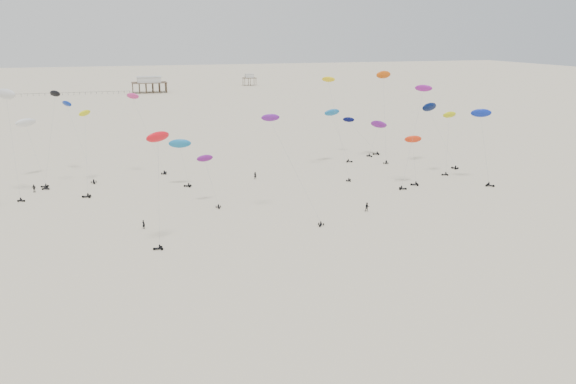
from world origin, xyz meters
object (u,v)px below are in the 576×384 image
object	(u,v)px
rig_4	(483,126)
spectator_0	(144,229)
pavilion_main	(149,86)
rig_0	(208,169)
pavilion_small	(249,80)
rig_9	(85,138)

from	to	relation	value
rig_4	spectator_0	bearing A→B (deg)	-30.98
pavilion_main	rig_0	bearing A→B (deg)	-90.47
pavilion_main	spectator_0	world-z (taller)	pavilion_main
pavilion_small	spectator_0	distance (m)	297.83
rig_4	rig_9	bearing A→B (deg)	-53.06
rig_4	rig_9	world-z (taller)	rig_9
pavilion_main	spectator_0	xyz separation A→B (m)	(-16.49, -254.97, -4.22)
rig_0	pavilion_small	bearing A→B (deg)	-104.24
rig_9	pavilion_small	bearing A→B (deg)	-15.78
rig_0	rig_4	xyz separation A→B (m)	(67.58, -0.20, 6.04)
pavilion_main	spectator_0	bearing A→B (deg)	-93.70
pavilion_main	rig_9	size ratio (longest dim) A/B	1.00
rig_4	rig_9	size ratio (longest dim) A/B	0.87
rig_4	rig_0	bearing A→B (deg)	-39.71
pavilion_main	spectator_0	size ratio (longest dim) A/B	10.23
pavilion_small	rig_0	size ratio (longest dim) A/B	0.82
pavilion_main	pavilion_small	distance (m)	76.16
pavilion_main	spectator_0	distance (m)	255.54
pavilion_main	pavilion_small	xyz separation A→B (m)	(70.00, 30.00, -0.74)
pavilion_main	rig_0	world-z (taller)	rig_0
pavilion_small	rig_0	distance (m)	281.80
rig_9	spectator_0	bearing A→B (deg)	-157.16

